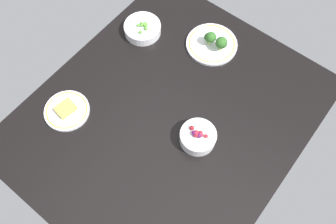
{
  "coord_description": "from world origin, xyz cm",
  "views": [
    {
      "loc": [
        -48.4,
        -38.18,
        128.66
      ],
      "look_at": [
        0.0,
        0.0,
        6.0
      ],
      "focal_mm": 38.89,
      "sensor_mm": 36.0,
      "label": 1
    }
  ],
  "objects": [
    {
      "name": "bowl_peas",
      "position": [
        24.46,
        33.17,
        6.36
      ],
      "size": [
        15.81,
        15.81,
        5.53
      ],
      "color": "silver",
      "rests_on": "dining_table"
    },
    {
      "name": "bowl_berries",
      "position": [
        -1.56,
        -15.02,
        7.02
      ],
      "size": [
        13.48,
        13.48,
        7.08
      ],
      "color": "silver",
      "rests_on": "dining_table"
    },
    {
      "name": "plate_cheese",
      "position": [
        -23.01,
        31.15,
        5.05
      ],
      "size": [
        17.32,
        17.32,
        3.71
      ],
      "color": "silver",
      "rests_on": "dining_table"
    },
    {
      "name": "plate_broccoli",
      "position": [
        36.93,
        5.37,
        5.94
      ],
      "size": [
        21.57,
        21.57,
        8.1
      ],
      "color": "silver",
      "rests_on": "dining_table"
    },
    {
      "name": "dining_table",
      "position": [
        0.0,
        0.0,
        2.0
      ],
      "size": [
        113.05,
        95.6,
        4.0
      ],
      "primitive_type": "cube",
      "color": "black",
      "rests_on": "ground"
    }
  ]
}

